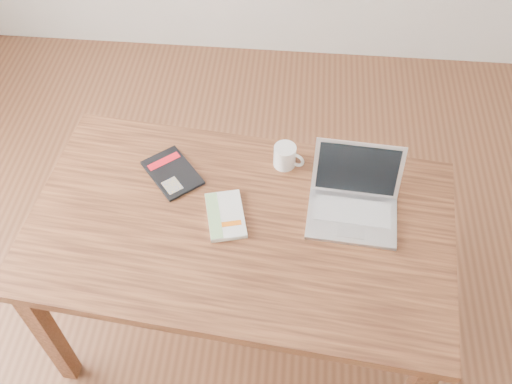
# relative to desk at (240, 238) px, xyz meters

# --- Properties ---
(room) EXTENTS (4.04, 4.04, 2.70)m
(room) POSITION_rel_desk_xyz_m (-0.09, -0.06, 0.69)
(room) COLOR #532F1C
(room) RESTS_ON ground
(desk) EXTENTS (1.51, 0.96, 0.75)m
(desk) POSITION_rel_desk_xyz_m (0.00, 0.00, 0.00)
(desk) COLOR #4F2B18
(desk) RESTS_ON ground
(white_guidebook) EXTENTS (0.17, 0.22, 0.02)m
(white_guidebook) POSITION_rel_desk_xyz_m (-0.05, 0.02, 0.10)
(white_guidebook) COLOR silver
(white_guidebook) RESTS_ON desk
(black_guidebook) EXTENTS (0.25, 0.26, 0.01)m
(black_guidebook) POSITION_rel_desk_xyz_m (-0.27, 0.20, 0.10)
(black_guidebook) COLOR black
(black_guidebook) RESTS_ON desk
(laptop) EXTENTS (0.32, 0.30, 0.21)m
(laptop) POSITION_rel_desk_xyz_m (0.38, 0.10, 0.13)
(laptop) COLOR silver
(laptop) RESTS_ON desk
(coffee_mug) EXTENTS (0.11, 0.08, 0.09)m
(coffee_mug) POSITION_rel_desk_xyz_m (0.14, 0.28, 0.13)
(coffee_mug) COLOR white
(coffee_mug) RESTS_ON desk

